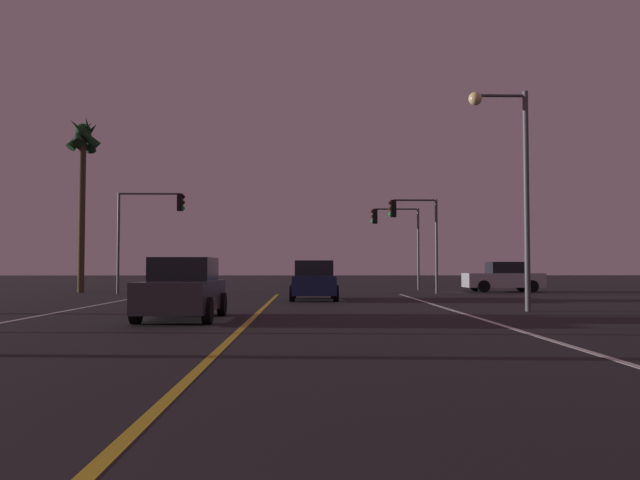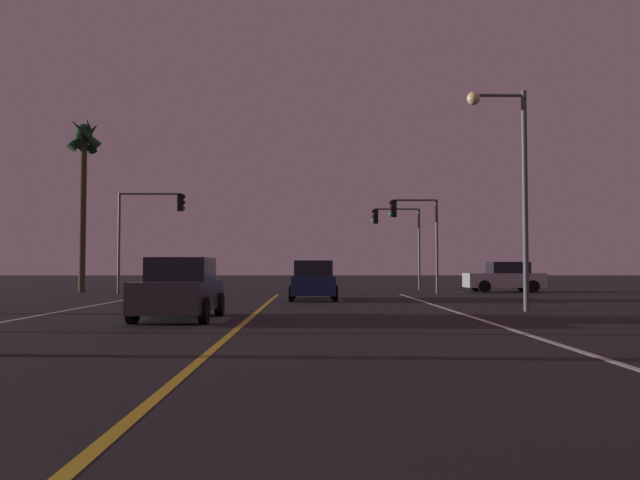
# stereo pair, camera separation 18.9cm
# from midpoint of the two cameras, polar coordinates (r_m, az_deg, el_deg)

# --- Properties ---
(lane_edge_right) EXTENTS (0.16, 38.58, 0.01)m
(lane_edge_right) POSITION_cam_midpoint_polar(r_m,az_deg,el_deg) (14.51, 18.02, -8.01)
(lane_edge_right) COLOR silver
(lane_edge_right) RESTS_ON ground
(lane_center_divider) EXTENTS (0.16, 38.58, 0.01)m
(lane_center_divider) POSITION_cam_midpoint_polar(r_m,az_deg,el_deg) (13.82, -7.99, -8.39)
(lane_center_divider) COLOR gold
(lane_center_divider) RESTS_ON ground
(car_crossing_side) EXTENTS (4.30, 2.02, 1.70)m
(car_crossing_side) POSITION_cam_midpoint_polar(r_m,az_deg,el_deg) (37.60, 16.01, -3.23)
(car_crossing_side) COLOR black
(car_crossing_side) RESTS_ON ground
(car_oncoming) EXTENTS (2.02, 4.30, 1.70)m
(car_oncoming) POSITION_cam_midpoint_polar(r_m,az_deg,el_deg) (17.93, -12.47, -4.34)
(car_oncoming) COLOR black
(car_oncoming) RESTS_ON ground
(car_ahead_far) EXTENTS (2.02, 4.30, 1.70)m
(car_ahead_far) POSITION_cam_midpoint_polar(r_m,az_deg,el_deg) (27.54, -0.76, -3.68)
(car_ahead_far) COLOR black
(car_ahead_far) RESTS_ON ground
(traffic_light_near_right) EXTENTS (2.61, 0.36, 5.00)m
(traffic_light_near_right) POSITION_cam_midpoint_polar(r_m,az_deg,el_deg) (33.96, 8.17, 1.47)
(traffic_light_near_right) COLOR #4C4C51
(traffic_light_near_right) RESTS_ON ground
(traffic_light_near_left) EXTENTS (3.53, 0.36, 5.31)m
(traffic_light_near_left) POSITION_cam_midpoint_polar(r_m,az_deg,el_deg) (34.54, -15.05, 1.90)
(traffic_light_near_left) COLOR #4C4C51
(traffic_light_near_left) RESTS_ON ground
(traffic_light_far_right) EXTENTS (2.99, 0.36, 5.02)m
(traffic_light_far_right) POSITION_cam_midpoint_polar(r_m,az_deg,el_deg) (39.36, 6.59, 0.99)
(traffic_light_far_right) COLOR #4C4C51
(traffic_light_far_right) RESTS_ON ground
(street_lamp_right_far) EXTENTS (1.96, 0.44, 7.18)m
(street_lamp_right_far) POSITION_cam_midpoint_polar(r_m,az_deg,el_deg) (21.72, 16.59, 6.09)
(street_lamp_right_far) COLOR #4C4C51
(street_lamp_right_far) RESTS_ON ground
(palm_tree_left_far) EXTENTS (2.08, 2.02, 9.82)m
(palm_tree_left_far) POSITION_cam_midpoint_polar(r_m,az_deg,el_deg) (38.26, -20.57, 7.38)
(palm_tree_left_far) COLOR #473826
(palm_tree_left_far) RESTS_ON ground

